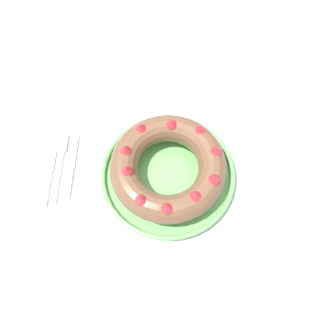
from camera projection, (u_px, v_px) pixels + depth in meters
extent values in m
plane|color=#4C4742|center=(162.00, 238.00, 1.50)|extent=(8.00, 8.00, 0.00)
cube|color=silver|center=(157.00, 178.00, 0.81)|extent=(1.15, 1.28, 0.03)
cylinder|color=brown|center=(45.00, 86.00, 1.39)|extent=(0.06, 0.06, 0.74)
cylinder|color=brown|center=(282.00, 88.00, 1.39)|extent=(0.06, 0.06, 0.74)
cylinder|color=#6BB760|center=(168.00, 176.00, 0.79)|extent=(0.31, 0.31, 0.01)
torus|color=#6BB760|center=(168.00, 174.00, 0.78)|extent=(0.32, 0.32, 0.01)
torus|color=brown|center=(168.00, 168.00, 0.75)|extent=(0.27, 0.27, 0.06)
cone|color=red|center=(216.00, 150.00, 0.72)|extent=(0.03, 0.03, 0.02)
cone|color=red|center=(200.00, 128.00, 0.74)|extent=(0.03, 0.03, 0.02)
cone|color=red|center=(172.00, 122.00, 0.75)|extent=(0.03, 0.03, 0.02)
cone|color=red|center=(140.00, 126.00, 0.74)|extent=(0.04, 0.04, 0.02)
cone|color=red|center=(125.00, 149.00, 0.72)|extent=(0.03, 0.03, 0.02)
cone|color=red|center=(126.00, 169.00, 0.70)|extent=(0.03, 0.03, 0.02)
cone|color=red|center=(141.00, 198.00, 0.68)|extent=(0.03, 0.03, 0.02)
cone|color=red|center=(167.00, 207.00, 0.67)|extent=(0.03, 0.03, 0.02)
cone|color=red|center=(196.00, 195.00, 0.68)|extent=(0.03, 0.03, 0.02)
cone|color=red|center=(215.00, 178.00, 0.69)|extent=(0.03, 0.03, 0.02)
cube|color=white|center=(58.00, 177.00, 0.79)|extent=(0.01, 0.13, 0.01)
cube|color=silver|center=(63.00, 144.00, 0.83)|extent=(0.02, 0.05, 0.01)
cube|color=white|center=(46.00, 189.00, 0.78)|extent=(0.02, 0.09, 0.01)
cube|color=silver|center=(53.00, 151.00, 0.82)|extent=(0.02, 0.11, 0.00)
cube|color=white|center=(68.00, 184.00, 0.79)|extent=(0.02, 0.08, 0.01)
cube|color=silver|center=(73.00, 152.00, 0.82)|extent=(0.02, 0.09, 0.00)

